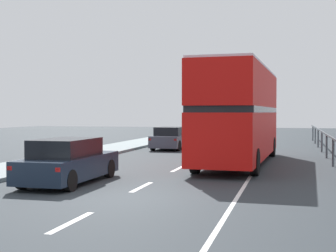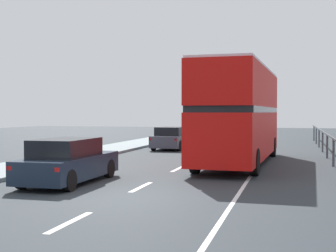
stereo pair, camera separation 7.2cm
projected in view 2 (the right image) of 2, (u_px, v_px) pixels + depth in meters
name	position (u px, v px, depth m)	size (l,w,h in m)	color
ground_plane	(122.00, 198.00, 13.15)	(73.27, 120.00, 0.10)	#2A3035
lane_paint_markings	(232.00, 166.00, 20.54)	(3.18, 46.00, 0.01)	silver
bridge_side_railing	(334.00, 143.00, 20.27)	(0.10, 42.00, 1.22)	#485057
double_decker_bus_red	(240.00, 113.00, 21.33)	(2.87, 10.99, 4.26)	red
hatchback_car_near	(68.00, 162.00, 15.57)	(1.78, 4.49, 1.45)	#182334
sedan_car_ahead	(172.00, 138.00, 29.87)	(1.85, 4.07, 1.39)	#404655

